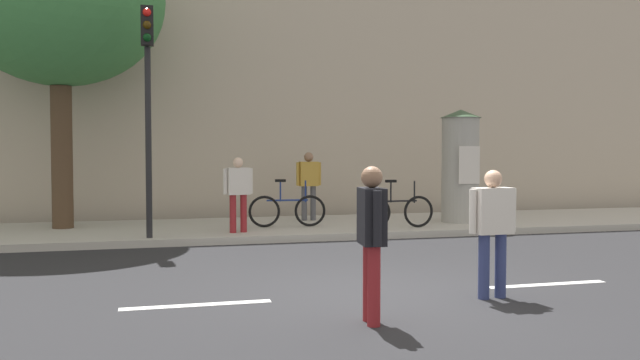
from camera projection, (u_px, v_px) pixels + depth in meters
name	position (u px, v px, depth m)	size (l,w,h in m)	color
ground_plane	(385.00, 294.00, 8.27)	(80.00, 80.00, 0.00)	#232326
sidewalk_curb	(280.00, 228.00, 15.03)	(36.00, 4.00, 0.15)	#B2ADA3
lane_markings	(385.00, 294.00, 8.27)	(25.80, 0.16, 0.01)	silver
building_backdrop	(249.00, 59.00, 19.67)	(36.00, 5.00, 9.46)	#B7A893
traffic_light	(148.00, 84.00, 12.46)	(0.24, 0.45, 4.52)	black
poster_column	(460.00, 165.00, 15.63)	(0.99, 0.99, 2.75)	#9E9B93
pedestrian_with_backpack	(493.00, 223.00, 8.00)	(0.67, 0.27, 1.62)	navy
pedestrian_in_dark_shirt	(372.00, 231.00, 6.80)	(0.29, 0.61, 1.69)	maroon
pedestrian_tallest	(309.00, 180.00, 15.97)	(0.64, 0.26, 1.71)	#4C4C51
pedestrian_near_pole	(238.00, 188.00, 13.53)	(0.64, 0.45, 1.59)	maroon
bicycle_leaning	(287.00, 210.00, 14.56)	(1.77, 0.22, 1.09)	black
bicycle_upright	(397.00, 211.00, 14.31)	(1.77, 0.14, 1.09)	black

